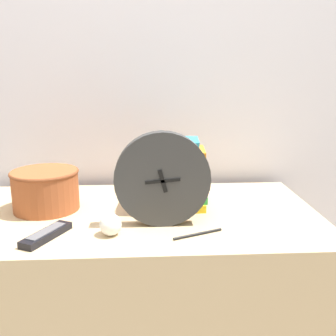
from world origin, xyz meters
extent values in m
cube|color=silver|center=(0.00, 0.73, 1.20)|extent=(6.00, 0.04, 2.40)
cube|color=tan|center=(0.00, 0.33, 0.39)|extent=(1.19, 0.66, 0.77)
cylinder|color=#333333|center=(0.07, 0.22, 0.92)|extent=(0.29, 0.04, 0.29)
cylinder|color=white|center=(0.07, 0.20, 0.92)|extent=(0.25, 0.01, 0.25)
cube|color=black|center=(0.07, 0.20, 0.92)|extent=(0.03, 0.01, 0.07)
cube|color=black|center=(0.07, 0.20, 0.92)|extent=(0.10, 0.01, 0.02)
cylinder|color=black|center=(0.07, 0.20, 0.92)|extent=(0.01, 0.01, 0.01)
cube|color=yellow|center=(0.10, 0.39, 0.79)|extent=(0.24, 0.19, 0.03)
cube|color=green|center=(0.13, 0.38, 0.81)|extent=(0.19, 0.15, 0.03)
cube|color=#7A3899|center=(0.11, 0.38, 0.84)|extent=(0.19, 0.13, 0.04)
cube|color=red|center=(0.11, 0.38, 0.88)|extent=(0.22, 0.20, 0.03)
cube|color=#232328|center=(0.13, 0.36, 0.91)|extent=(0.23, 0.19, 0.02)
cube|color=white|center=(0.12, 0.36, 0.94)|extent=(0.21, 0.16, 0.04)
cube|color=orange|center=(0.12, 0.36, 0.97)|extent=(0.21, 0.16, 0.02)
cube|color=#2D9ED1|center=(0.11, 0.39, 1.00)|extent=(0.18, 0.15, 0.03)
cylinder|color=#994C28|center=(-0.32, 0.37, 0.84)|extent=(0.22, 0.22, 0.14)
torus|color=brown|center=(-0.32, 0.37, 0.90)|extent=(0.23, 0.23, 0.01)
cube|color=black|center=(-0.26, 0.13, 0.78)|extent=(0.12, 0.18, 0.02)
cube|color=#59595E|center=(-0.26, 0.13, 0.80)|extent=(0.09, 0.13, 0.00)
sphere|color=white|center=(-0.08, 0.14, 0.81)|extent=(0.06, 0.06, 0.06)
cylinder|color=black|center=(0.17, 0.13, 0.78)|extent=(0.15, 0.07, 0.01)
camera|label=1|loc=(0.02, -0.92, 1.23)|focal=42.00mm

